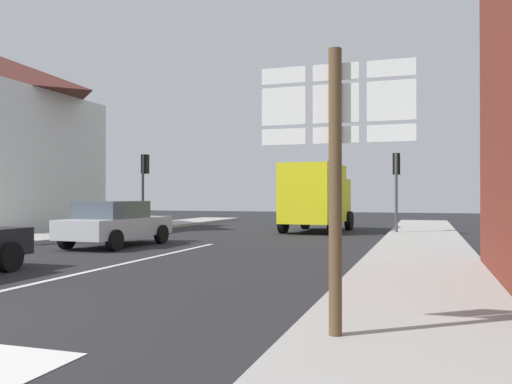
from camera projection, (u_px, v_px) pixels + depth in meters
The scene contains 8 objects.
ground_plane at pixel (186, 250), 15.92m from camera, with size 80.00×80.00×0.00m, color #232326.
sidewalk_right at pixel (421, 265), 11.93m from camera, with size 2.73×44.00×0.14m, color #9E9B96.
lane_centre_stripe at pixel (111, 267), 12.11m from camera, with size 0.16×12.00×0.01m, color silver.
sedan_far at pixel (115, 223), 17.11m from camera, with size 2.10×4.26×1.47m.
delivery_truck at pixel (316, 196), 24.10m from camera, with size 2.77×5.14×3.05m.
route_sign_post at pixel (335, 160), 5.65m from camera, with size 1.66×0.14×3.20m.
traffic_light_far_right at pixel (396, 174), 22.04m from camera, with size 0.30×0.49×3.43m.
traffic_light_far_left at pixel (144, 174), 24.86m from camera, with size 0.30×0.49×3.60m.
Camera 1 is at (6.88, -4.52, 1.62)m, focal length 37.04 mm.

